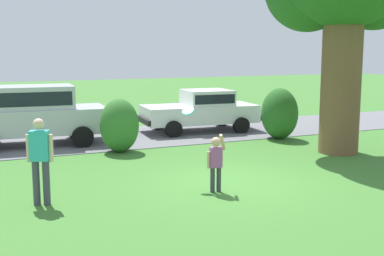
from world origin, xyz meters
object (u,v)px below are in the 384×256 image
Objects in this scene: parked_suv at (34,112)px; frisbee at (188,111)px; adult_onlooker at (40,157)px; child_thrower at (216,160)px; parked_sedan at (202,109)px.

parked_suv reaches higher than frisbee.
parked_suv is 2.76× the size of adult_onlooker.
parked_suv reaches higher than child_thrower.
frisbee is at bearing -67.22° from parked_suv.
parked_suv is (-6.08, -0.35, 0.23)m from parked_sedan.
parked_sedan is 0.94× the size of parked_suv.
frisbee is (-3.42, -6.67, 0.85)m from parked_sedan.
frisbee is (-0.29, 0.84, 0.98)m from child_thrower.
parked_suv is at bearing 84.57° from adult_onlooker.
parked_sedan is at bearing 45.97° from adult_onlooker.
frisbee is at bearing 109.25° from child_thrower.
parked_sedan reaches higher than child_thrower.
parked_sedan is at bearing 3.30° from parked_suv.
parked_suv is 6.89m from frisbee.
parked_sedan is 9.64m from adult_onlooker.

